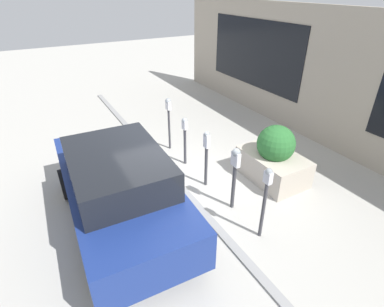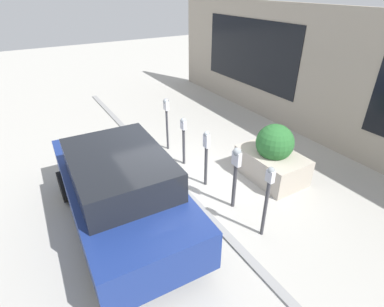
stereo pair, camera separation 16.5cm
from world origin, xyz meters
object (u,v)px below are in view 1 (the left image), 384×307
(planter_box, at_px, (274,158))
(parking_meter_farthest, at_px, (169,113))
(parked_car_front, at_px, (119,186))
(parking_meter_second, at_px, (235,168))
(parking_meter_middle, at_px, (206,151))
(parking_meter_fourth, at_px, (185,133))
(parking_meter_nearest, at_px, (266,194))

(planter_box, bearing_deg, parking_meter_farthest, 30.23)
(parking_meter_farthest, relative_size, parked_car_front, 0.35)
(parking_meter_second, relative_size, parking_meter_middle, 1.02)
(parking_meter_fourth, height_order, parked_car_front, parked_car_front)
(parking_meter_nearest, xyz_separation_m, parking_meter_middle, (1.85, 0.03, -0.06))
(parking_meter_fourth, bearing_deg, parking_meter_farthest, -0.40)
(parking_meter_middle, distance_m, parked_car_front, 2.05)
(parking_meter_nearest, xyz_separation_m, parking_meter_fourth, (2.90, 0.00, -0.10))
(parking_meter_middle, distance_m, planter_box, 1.62)
(parking_meter_nearest, relative_size, planter_box, 0.94)
(parking_meter_second, bearing_deg, planter_box, -73.98)
(parking_meter_middle, distance_m, parking_meter_farthest, 1.98)
(parking_meter_second, bearing_deg, parking_meter_middle, 3.84)
(parking_meter_nearest, xyz_separation_m, parked_car_front, (1.60, 2.06, -0.14))
(parking_meter_nearest, distance_m, planter_box, 2.01)
(parking_meter_second, height_order, parking_meter_middle, parking_meter_second)
(parking_meter_second, height_order, parking_meter_fourth, parking_meter_second)
(parking_meter_fourth, bearing_deg, parked_car_front, 122.27)
(parking_meter_nearest, height_order, parked_car_front, parked_car_front)
(parking_meter_middle, bearing_deg, parked_car_front, 96.97)
(parking_meter_nearest, bearing_deg, planter_box, -47.94)
(parking_meter_fourth, bearing_deg, parking_meter_middle, 178.47)
(parking_meter_second, relative_size, parking_meter_farthest, 0.94)
(planter_box, bearing_deg, parking_meter_middle, 70.42)
(parking_meter_second, bearing_deg, parked_car_front, 71.67)
(parking_meter_second, height_order, parking_meter_farthest, parking_meter_farthest)
(planter_box, relative_size, parked_car_front, 0.37)
(parking_meter_nearest, height_order, parking_meter_second, parking_meter_nearest)
(parking_meter_farthest, relative_size, planter_box, 0.95)
(parking_meter_nearest, height_order, parking_meter_fourth, parking_meter_nearest)
(parking_meter_middle, height_order, parked_car_front, parked_car_front)
(parking_meter_farthest, bearing_deg, parking_meter_nearest, 179.95)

